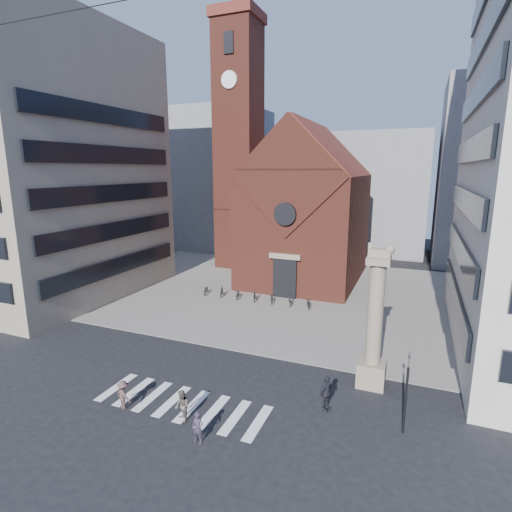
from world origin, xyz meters
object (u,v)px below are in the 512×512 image
Objects in this scene: lion_column at (374,331)px; pedestrian_0 at (198,428)px; pedestrian_1 at (182,406)px; scooter_0 at (206,290)px; pedestrian_2 at (326,393)px; traffic_light at (406,391)px.

lion_column is 5.47× the size of pedestrian_0.
scooter_0 is at bearing 156.92° from pedestrian_1.
pedestrian_0 is at bearing -80.44° from scooter_0.
lion_column reaches higher than pedestrian_2.
scooter_0 is (-17.87, 11.82, -2.94)m from lion_column.
pedestrian_0 is 0.88× the size of scooter_0.
traffic_light reaches higher than pedestrian_0.
traffic_light is 4.19m from pedestrian_2.
traffic_light is 25.45m from scooter_0.
lion_column is at bearing -4.52° from pedestrian_2.
scooter_0 is at bearing 141.47° from traffic_light.
pedestrian_0 is 0.93× the size of pedestrian_1.
pedestrian_1 is (-10.56, -3.34, -1.43)m from traffic_light.
pedestrian_1 reaches higher than pedestrian_0.
traffic_light is (1.99, -4.00, -1.17)m from lion_column.
lion_column is at bearing 81.61° from pedestrian_1.
lion_column is 4.40× the size of pedestrian_2.
traffic_light is 11.17m from pedestrian_1.
pedestrian_1 is at bearing -139.40° from lion_column.
traffic_light is 2.71× the size of pedestrian_0.
traffic_light is 2.18× the size of pedestrian_2.
lion_column is at bearing -52.14° from scooter_0.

